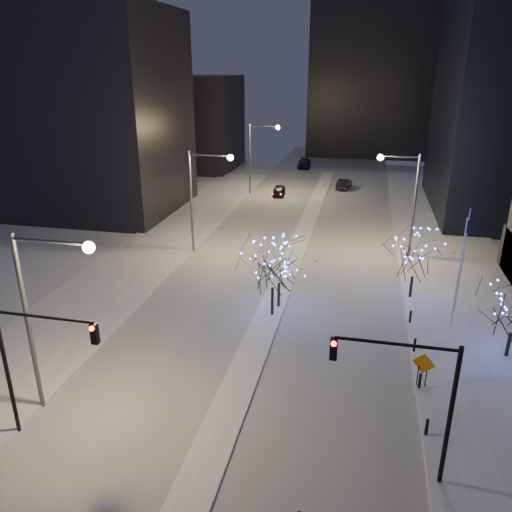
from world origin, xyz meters
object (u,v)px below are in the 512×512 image
(street_lamp_w_near, at_px, (42,301))
(car_mid, at_px, (344,184))
(street_lamp_w_mid, at_px, (201,189))
(holiday_tree_median_near, at_px, (273,264))
(car_far, at_px, (304,163))
(construction_sign, at_px, (423,367))
(car_near, at_px, (279,191))
(holiday_tree_median_far, at_px, (279,263))
(traffic_signal_west, at_px, (31,354))
(street_lamp_east, at_px, (406,192))
(street_lamp_w_far, at_px, (257,149))
(traffic_signal_east, at_px, (414,389))
(holiday_tree_plaza_far, at_px, (415,256))

(street_lamp_w_near, distance_m, car_mid, 57.85)
(street_lamp_w_mid, relative_size, holiday_tree_median_near, 1.57)
(car_far, height_order, construction_sign, construction_sign)
(car_near, height_order, construction_sign, construction_sign)
(car_far, xyz_separation_m, holiday_tree_median_far, (5.30, -57.18, 2.86))
(holiday_tree_median_near, distance_m, holiday_tree_median_far, 1.57)
(traffic_signal_west, relative_size, construction_sign, 3.27)
(car_near, relative_size, holiday_tree_median_far, 0.77)
(street_lamp_east, bearing_deg, street_lamp_w_far, 130.85)
(traffic_signal_west, height_order, holiday_tree_median_far, traffic_signal_west)
(street_lamp_w_near, bearing_deg, traffic_signal_east, -3.21)
(holiday_tree_median_near, bearing_deg, street_lamp_w_near, -125.18)
(street_lamp_w_near, xyz_separation_m, street_lamp_w_mid, (0.00, 25.00, 0.00))
(holiday_tree_plaza_far, bearing_deg, street_lamp_east, 92.50)
(car_near, height_order, car_mid, car_mid)
(traffic_signal_east, bearing_deg, car_mid, 95.67)
(car_near, bearing_deg, street_lamp_w_near, -99.22)
(car_mid, relative_size, holiday_tree_median_near, 0.71)
(street_lamp_w_mid, distance_m, car_far, 47.25)
(street_lamp_w_mid, height_order, traffic_signal_east, street_lamp_w_mid)
(street_lamp_w_far, height_order, traffic_signal_east, street_lamp_w_far)
(traffic_signal_east, distance_m, car_mid, 57.68)
(street_lamp_w_far, bearing_deg, holiday_tree_median_near, -75.98)
(traffic_signal_west, xyz_separation_m, car_far, (3.64, 73.73, -3.95))
(car_near, bearing_deg, holiday_tree_plaza_far, -68.29)
(car_far, bearing_deg, construction_sign, -81.16)
(holiday_tree_median_near, bearing_deg, holiday_tree_plaza_far, 27.70)
(holiday_tree_median_far, bearing_deg, traffic_signal_west, -118.37)
(street_lamp_w_mid, xyz_separation_m, holiday_tree_median_far, (9.44, -10.45, -2.83))
(traffic_signal_west, relative_size, holiday_tree_plaza_far, 1.24)
(holiday_tree_median_near, distance_m, construction_sign, 12.46)
(traffic_signal_east, height_order, car_near, traffic_signal_east)
(car_far, relative_size, holiday_tree_median_near, 0.88)
(traffic_signal_west, height_order, car_near, traffic_signal_west)
(street_lamp_w_near, height_order, street_lamp_w_far, same)
(street_lamp_w_mid, relative_size, construction_sign, 4.68)
(street_lamp_w_mid, xyz_separation_m, traffic_signal_east, (17.88, -26.00, -1.74))
(car_mid, relative_size, car_far, 0.81)
(construction_sign, bearing_deg, street_lamp_w_mid, 153.39)
(car_far, distance_m, holiday_tree_median_near, 58.96)
(holiday_tree_median_far, bearing_deg, car_mid, 86.23)
(car_far, height_order, holiday_tree_plaza_far, holiday_tree_plaza_far)
(holiday_tree_median_near, relative_size, construction_sign, 2.98)
(street_lamp_w_mid, bearing_deg, car_mid, 68.70)
(street_lamp_w_near, xyz_separation_m, holiday_tree_median_far, (9.44, 14.55, -2.83))
(street_lamp_east, bearing_deg, traffic_signal_east, -92.26)
(car_near, bearing_deg, construction_sign, -75.41)
(traffic_signal_east, relative_size, holiday_tree_median_far, 1.29)
(street_lamp_w_near, relative_size, car_near, 2.39)
(traffic_signal_west, height_order, car_mid, traffic_signal_west)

